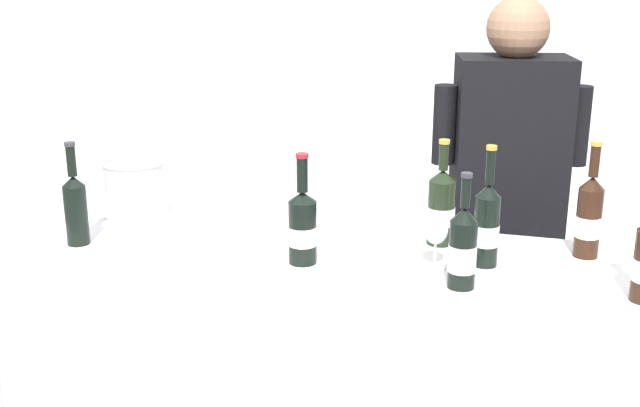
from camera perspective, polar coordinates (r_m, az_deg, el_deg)
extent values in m
cube|color=white|center=(4.86, 9.09, 12.04)|extent=(8.00, 0.10, 2.80)
cube|color=white|center=(2.65, 1.57, -13.35)|extent=(2.07, 0.59, 0.97)
cylinder|color=black|center=(2.20, 10.02, -3.57)|extent=(0.07, 0.07, 0.19)
cone|color=black|center=(2.16, 10.18, -0.76)|extent=(0.07, 0.07, 0.04)
cylinder|color=black|center=(2.14, 10.27, 0.77)|extent=(0.03, 0.03, 0.08)
cylinder|color=#333338|center=(2.13, 10.33, 1.99)|extent=(0.03, 0.03, 0.01)
cylinder|color=silver|center=(2.20, 10.01, -3.80)|extent=(0.08, 0.08, 0.07)
cylinder|color=black|center=(2.33, -1.24, -2.04)|extent=(0.08, 0.08, 0.19)
cone|color=black|center=(2.30, -1.26, 0.49)|extent=(0.08, 0.08, 0.03)
cylinder|color=black|center=(2.28, -1.27, 2.04)|extent=(0.03, 0.03, 0.10)
cylinder|color=maroon|center=(2.27, -1.28, 3.41)|extent=(0.04, 0.04, 0.01)
cylinder|color=silver|center=(2.33, -1.24, -2.26)|extent=(0.08, 0.08, 0.06)
cylinder|color=black|center=(2.36, 11.66, -1.93)|extent=(0.07, 0.07, 0.21)
cone|color=black|center=(2.32, 11.84, 0.90)|extent=(0.07, 0.07, 0.04)
cylinder|color=black|center=(2.30, 11.95, 2.54)|extent=(0.03, 0.03, 0.10)
cylinder|color=#B79333|center=(2.29, 12.04, 3.88)|extent=(0.03, 0.03, 0.01)
cylinder|color=silver|center=(2.36, 11.65, -2.17)|extent=(0.07, 0.07, 0.06)
cylinder|color=black|center=(2.50, 18.42, -1.31)|extent=(0.07, 0.07, 0.21)
cone|color=black|center=(2.47, 18.69, 1.39)|extent=(0.07, 0.07, 0.04)
cylinder|color=black|center=(2.45, 18.84, 2.85)|extent=(0.03, 0.03, 0.09)
cylinder|color=#B79333|center=(2.44, 18.96, 4.03)|extent=(0.03, 0.03, 0.01)
cylinder|color=silver|center=(2.51, 18.40, -1.54)|extent=(0.08, 0.08, 0.06)
cylinder|color=black|center=(2.59, -16.83, -0.79)|extent=(0.07, 0.07, 0.19)
cone|color=black|center=(2.56, -17.04, 1.53)|extent=(0.07, 0.07, 0.03)
cylinder|color=black|center=(2.55, -17.17, 2.88)|extent=(0.03, 0.03, 0.09)
cylinder|color=#333338|center=(2.53, -17.27, 4.03)|extent=(0.03, 0.03, 0.01)
cylinder|color=black|center=(2.51, 8.56, -0.63)|extent=(0.08, 0.08, 0.20)
cone|color=black|center=(2.48, 8.68, 1.98)|extent=(0.08, 0.08, 0.03)
cylinder|color=black|center=(2.46, 8.74, 3.28)|extent=(0.03, 0.03, 0.08)
cylinder|color=#B79333|center=(2.45, 8.79, 4.34)|extent=(0.03, 0.03, 0.01)
cylinder|color=silver|center=(2.51, 8.55, -0.84)|extent=(0.09, 0.09, 0.06)
cylinder|color=silver|center=(2.35, 8.08, -4.46)|extent=(0.07, 0.07, 0.00)
cylinder|color=silver|center=(2.33, 8.12, -3.58)|extent=(0.01, 0.01, 0.07)
ellipsoid|color=silver|center=(2.31, 8.21, -1.78)|extent=(0.07, 0.07, 0.09)
ellipsoid|color=maroon|center=(2.31, 8.19, -2.15)|extent=(0.05, 0.05, 0.03)
cylinder|color=silver|center=(2.80, -12.94, 0.90)|extent=(0.20, 0.20, 0.19)
torus|color=silver|center=(2.78, -13.07, 2.85)|extent=(0.21, 0.21, 0.01)
cube|color=black|center=(3.22, 12.31, -9.05)|extent=(0.40, 0.31, 0.86)
cube|color=black|center=(2.97, 13.24, 3.97)|extent=(0.43, 0.32, 0.64)
sphere|color=#8C664C|center=(2.90, 13.81, 11.95)|extent=(0.22, 0.22, 0.22)
cylinder|color=black|center=(3.00, 17.78, 5.25)|extent=(0.08, 0.08, 0.28)
cylinder|color=black|center=(2.91, 8.76, 5.53)|extent=(0.08, 0.08, 0.28)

